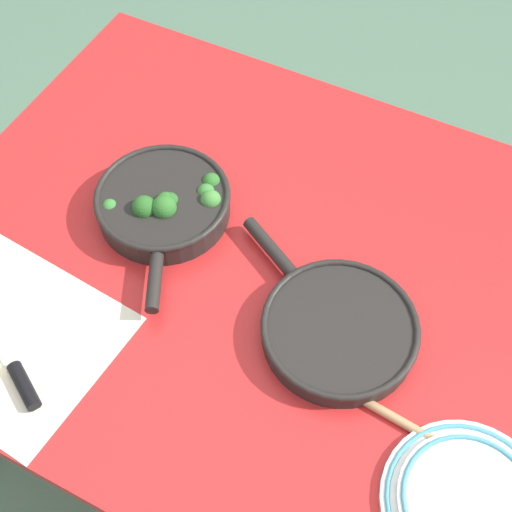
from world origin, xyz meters
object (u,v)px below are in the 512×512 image
grater_knife (12,362)px  wooden_spoon (381,410)px  skillet_broccoli (164,203)px  dinner_plate_stack (468,503)px  skillet_eggs (338,328)px

grater_knife → wooden_spoon: bearing=-131.3°
skillet_broccoli → grater_knife: bearing=-35.6°
wooden_spoon → dinner_plate_stack: dinner_plate_stack is taller
dinner_plate_stack → grater_knife: bearing=9.1°
wooden_spoon → grater_knife: grater_knife is taller
wooden_spoon → grater_knife: (0.57, 0.20, 0.00)m
skillet_eggs → skillet_broccoli: bearing=15.6°
skillet_broccoli → skillet_eggs: size_ratio=0.92×
skillet_broccoli → wooden_spoon: bearing=43.1°
skillet_broccoli → dinner_plate_stack: bearing=41.8°
grater_knife → skillet_eggs: bearing=-117.5°
skillet_broccoli → grater_knife: (0.06, 0.38, -0.02)m
skillet_broccoli → grater_knife: skillet_broccoli is taller
grater_knife → skillet_broccoli: bearing=-69.3°
skillet_eggs → grater_knife: bearing=61.6°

